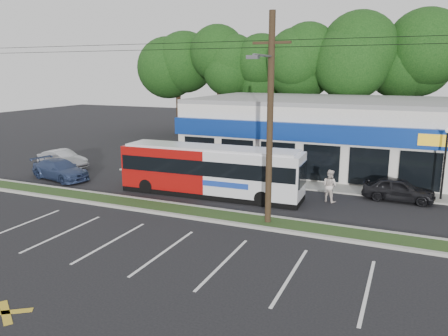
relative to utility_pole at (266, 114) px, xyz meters
name	(u,v)px	position (x,y,z in m)	size (l,w,h in m)	color
ground	(204,222)	(-2.83, -0.93, -5.41)	(120.00, 120.00, 0.00)	black
grass_strip	(212,215)	(-2.83, 0.07, -5.35)	(40.00, 1.60, 0.12)	#263616
curb_south	(205,220)	(-2.83, -0.78, -5.34)	(40.00, 0.25, 0.14)	#9E9E93
curb_north	(219,210)	(-2.83, 0.92, -5.34)	(40.00, 0.25, 0.14)	#9E9E93
sidewalk	(336,188)	(2.17, 8.07, -5.36)	(32.00, 2.20, 0.10)	#9E9E93
strip_mall	(360,134)	(2.67, 14.99, -2.76)	(25.00, 12.55, 5.30)	beige
utility_pole	(266,114)	(0.00, 0.00, 0.00)	(50.00, 2.77, 10.00)	black
lamp_post	(445,155)	(8.17, 7.87, -2.74)	(0.30, 0.30, 4.25)	black
tree_line	(360,60)	(1.17, 25.07, 3.00)	(46.76, 6.76, 11.83)	black
metrobus	(211,170)	(-4.56, 3.57, -3.83)	(11.16, 2.75, 2.98)	#960D0B
car_dark	(398,189)	(5.88, 6.85, -4.74)	(1.60, 3.97, 1.35)	black
car_silver	(63,159)	(-18.32, 5.89, -4.72)	(1.48, 4.24, 1.40)	#9C9EA3
car_blue	(60,170)	(-15.83, 3.03, -4.73)	(1.93, 4.74, 1.38)	navy
pedestrian_a	(283,178)	(-0.83, 6.32, -4.58)	(0.61, 0.40, 1.67)	white
pedestrian_b	(329,186)	(2.24, 5.07, -4.47)	(0.92, 0.71, 1.88)	silver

